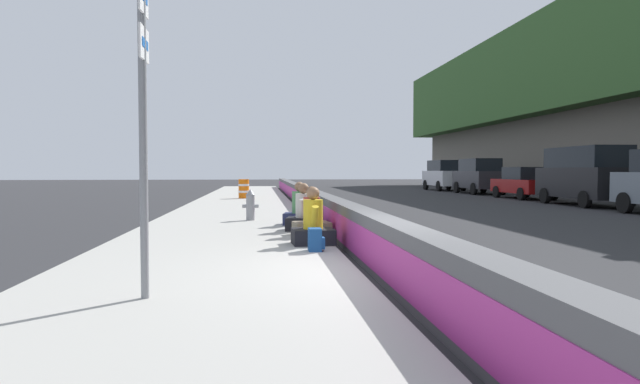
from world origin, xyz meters
The scene contains 15 objects.
ground_plane centered at (0.00, 0.00, 0.00)m, with size 160.00×160.00×0.00m, color #2B2B2D.
sidewalk_strip centered at (0.00, 2.65, 0.07)m, with size 80.00×4.40×0.14m, color #A8A59E.
jersey_barrier centered at (0.00, 0.00, 0.42)m, with size 76.00×0.45×0.85m.
route_sign_post centered at (-1.25, 3.12, 2.21)m, with size 0.44×0.09×3.60m.
fire_hydrant centered at (8.03, 2.11, 0.59)m, with size 0.26×0.46×0.88m.
seated_person_foreground centered at (2.90, 0.84, 0.48)m, with size 0.71×0.82×1.10m.
seated_person_middle centered at (4.35, 0.72, 0.47)m, with size 0.75×0.84×1.07m.
seated_person_rear centered at (5.31, 0.82, 0.49)m, with size 0.81×0.91×1.11m.
seated_person_far centered at (6.65, 0.82, 0.49)m, with size 0.81×0.90×1.11m.
backpack centered at (2.03, 0.88, 0.33)m, with size 0.32×0.28×0.40m.
construction_barrel centered at (19.97, 2.63, 0.62)m, with size 0.54×0.54×0.95m.
parked_car_fourth centered at (14.80, -12.24, 1.35)m, with size 5.16×2.22×2.56m.
parked_car_midline centered at (20.38, -12.31, 0.86)m, with size 4.50×1.95×1.71m.
parked_car_far centered at (26.44, -12.32, 1.18)m, with size 4.84×2.14×2.28m.
parked_car_farther centered at (32.43, -12.06, 1.18)m, with size 4.82×2.10×2.28m.
Camera 1 is at (-7.41, 1.86, 1.57)m, focal length 30.52 mm.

